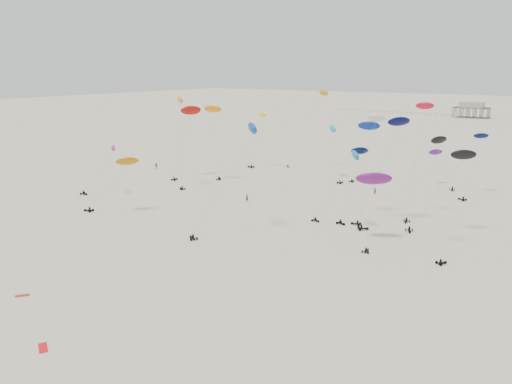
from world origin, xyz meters
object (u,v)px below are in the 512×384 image
Objects in this scene: rig_0 at (441,164)px; rig_4 at (319,103)px; pavilion_main at (471,111)px; rig_9 at (119,172)px; spectator_0 at (247,202)px.

rig_0 is 43.63m from rig_4.
pavilion_main is at bearing -95.63° from rig_0.
rig_9 is (-21.37, -267.95, 4.28)m from pavilion_main.
rig_4 is 1.93× the size of rig_9.
spectator_0 is (19.17, 20.68, -8.50)m from rig_9.
pavilion_main is 1.63× the size of rig_9.
spectator_0 is at bearing 37.49° from rig_0.
rig_4 reaches higher than rig_9.
spectator_0 is at bearing 63.11° from rig_4.
pavilion_main is at bearing -23.96° from rig_9.
rig_9 reaches higher than spectator_0.
rig_9 is at bearing 35.94° from rig_0.
rig_9 is at bearing 45.44° from rig_4.
pavilion_main is 268.83m from rig_9.
rig_4 is at bearing -26.63° from rig_0.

